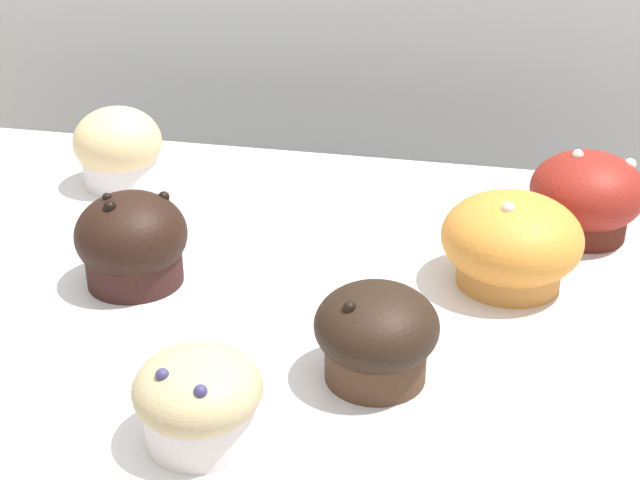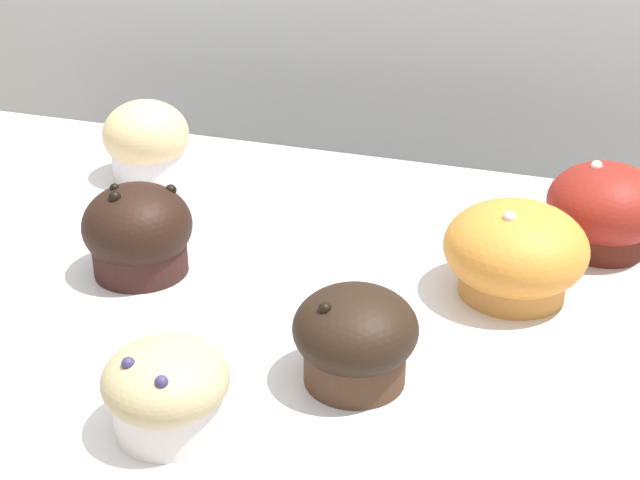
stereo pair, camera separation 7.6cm
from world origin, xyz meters
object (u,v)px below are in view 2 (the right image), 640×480
muffin_front_center (515,253)px  muffin_back_center (355,337)px  muffin_back_left (605,209)px  muffin_back_right (138,233)px  muffin_front_left (147,141)px  muffin_front_right (167,389)px

muffin_front_center → muffin_back_center: (-0.09, -0.16, -0.00)m
muffin_back_left → muffin_back_right: muffin_back_left is taller
muffin_front_center → muffin_front_left: muffin_front_left is taller
muffin_front_center → muffin_back_right: (-0.32, -0.07, -0.00)m
muffin_back_left → muffin_front_left: bearing=177.5°
muffin_back_right → muffin_back_center: 0.25m
muffin_front_left → muffin_back_center: size_ratio=1.04×
muffin_back_left → muffin_back_center: size_ratio=1.19×
muffin_front_center → muffin_front_left: bearing=162.5°
muffin_back_left → muffin_front_left: 0.49m
muffin_back_right → muffin_back_left: bearing=24.7°
muffin_front_left → muffin_front_right: bearing=-59.9°
muffin_back_left → muffin_back_right: size_ratio=1.12×
muffin_front_center → muffin_back_center: size_ratio=1.34×
muffin_back_left → muffin_back_center: bearing=-120.1°
muffin_back_right → muffin_front_left: size_ratio=1.03×
muffin_front_center → muffin_back_left: bearing=58.7°
muffin_back_left → muffin_front_right: bearing=-125.4°
muffin_front_right → muffin_back_left: bearing=54.6°
muffin_back_left → muffin_back_center: (-0.16, -0.28, -0.00)m
muffin_back_center → muffin_front_left: bearing=138.0°
muffin_front_center → muffin_back_right: 0.33m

